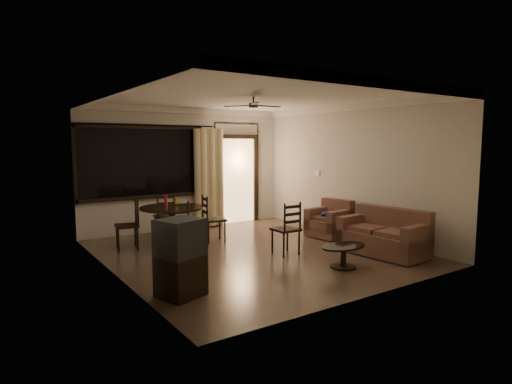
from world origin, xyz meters
TOP-DOWN VIEW (x-y plane):
  - ground at (0.00, 0.00)m, footprint 5.50×5.50m
  - room_shell at (0.59, 1.77)m, footprint 5.50×6.70m
  - dining_table at (-1.02, 1.32)m, footprint 1.22×1.22m
  - dining_chair_west at (-1.84, 1.49)m, footprint 0.50×0.50m
  - dining_chair_east at (-0.20, 1.15)m, footprint 0.50×0.50m
  - dining_chair_south at (-1.20, 0.48)m, footprint 0.50×0.54m
  - dining_chair_north at (-0.86, 2.09)m, footprint 0.50×0.50m
  - tv_cabinet at (-2.05, -1.36)m, footprint 0.66×0.63m
  - sofa at (1.87, -1.44)m, footprint 0.92×1.56m
  - armchair at (2.10, 0.18)m, footprint 0.86×0.86m
  - coffee_table at (0.64, -1.63)m, footprint 0.82×0.49m
  - side_chair at (0.39, -0.47)m, footprint 0.43×0.43m

SIDE VIEW (x-z plane):
  - ground at x=0.00m, z-range 0.00..0.00m
  - coffee_table at x=0.64m, z-range 0.06..0.42m
  - dining_chair_west at x=-1.84m, z-range -0.19..0.76m
  - dining_chair_east at x=-0.20m, z-range -0.19..0.76m
  - dining_chair_north at x=-0.86m, z-range -0.19..0.76m
  - side_chair at x=0.39m, z-range -0.19..0.76m
  - dining_chair_south at x=-1.20m, z-range -0.17..0.78m
  - armchair at x=2.10m, z-range -0.07..0.70m
  - sofa at x=1.87m, z-range -0.08..0.72m
  - tv_cabinet at x=-2.05m, z-range 0.00..1.02m
  - dining_table at x=-1.02m, z-range 0.11..1.09m
  - room_shell at x=0.59m, z-range -0.92..4.58m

